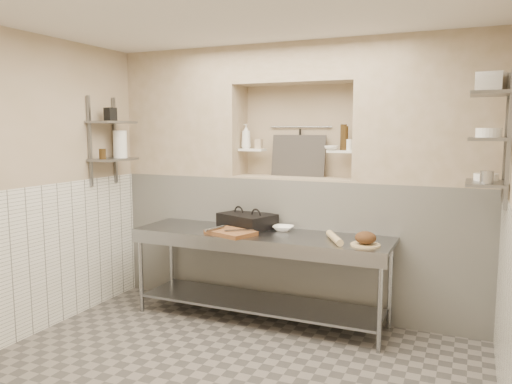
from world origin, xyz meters
The scene contains 46 objects.
floor centered at (0.00, 0.00, -0.05)m, with size 4.00×3.90×0.10m, color #66605B.
wall_left centered at (-2.05, 0.00, 1.40)m, with size 0.10×3.90×2.80m, color tan.
wall_back centered at (0.00, 2.00, 1.40)m, with size 4.00×0.10×2.80m, color tan.
backwall_lower centered at (0.00, 1.75, 0.70)m, with size 4.00×0.40×1.40m, color white.
alcove_sill centered at (0.00, 1.75, 1.41)m, with size 1.30×0.40×0.02m, color tan.
backwall_pillar_left centered at (-1.33, 1.75, 2.10)m, with size 1.35×0.40×1.40m, color tan.
backwall_pillar_right centered at (1.33, 1.75, 2.10)m, with size 1.35×0.40×1.40m, color tan.
backwall_header centered at (0.00, 1.75, 2.60)m, with size 1.30×0.40×0.40m, color tan.
wainscot_left centered at (-1.99, 0.00, 0.70)m, with size 0.02×3.90×1.40m, color white.
wainscot_right centered at (1.99, 0.00, 0.70)m, with size 0.02×3.90×1.40m, color white.
alcove_shelf_left centered at (-0.50, 1.75, 1.70)m, with size 0.28×0.16×0.03m, color white.
alcove_shelf_right centered at (0.50, 1.75, 1.70)m, with size 0.28×0.16×0.03m, color white.
utensil_rail centered at (0.00, 1.92, 1.95)m, with size 0.02×0.02×0.70m, color gray.
hanging_steel centered at (0.00, 1.90, 1.78)m, with size 0.02×0.02×0.30m, color black.
splash_panel centered at (0.00, 1.85, 1.64)m, with size 0.60×0.02×0.45m, color #383330.
shelf_rail_left_a centered at (-1.98, 1.25, 1.80)m, with size 0.03×0.03×0.95m, color slate.
shelf_rail_left_b centered at (-1.98, 0.85, 1.80)m, with size 0.03×0.03×0.95m, color slate.
wall_shelf_left_lower centered at (-1.84, 1.05, 1.60)m, with size 0.30×0.50×0.03m, color slate.
wall_shelf_left_upper centered at (-1.84, 1.05, 2.00)m, with size 0.30×0.50×0.03m, color slate.
shelf_rail_right_a centered at (1.98, 1.25, 1.85)m, with size 0.03×0.03×1.05m, color slate.
shelf_rail_right_b centered at (1.98, 0.85, 1.85)m, with size 0.03×0.03×1.05m, color slate.
wall_shelf_right_lower centered at (1.84, 1.05, 1.50)m, with size 0.30×0.50×0.03m, color slate.
wall_shelf_right_mid centered at (1.84, 1.05, 1.85)m, with size 0.30×0.50×0.03m, color slate.
wall_shelf_right_upper centered at (1.84, 1.05, 2.20)m, with size 0.30×0.50×0.03m, color slate.
prep_table centered at (-0.17, 1.18, 0.64)m, with size 2.60×0.70×0.90m.
panini_press centered at (-0.40, 1.40, 0.97)m, with size 0.65×0.56×0.15m.
cutting_board centered at (-0.40, 1.01, 0.92)m, with size 0.45×0.32×0.04m, color brown.
knife_blade centered at (-0.32, 1.03, 0.95)m, with size 0.29×0.03×0.01m, color gray.
tongs centered at (-0.56, 0.97, 0.96)m, with size 0.02×0.02×0.27m, color gray.
mixing_bowl centered at (0.00, 1.39, 0.93)m, with size 0.21×0.21×0.05m, color white.
rolling_pin centered at (0.60, 1.13, 0.93)m, with size 0.06×0.06×0.43m, color tan.
bread_board centered at (0.90, 1.07, 0.91)m, with size 0.26×0.26×0.02m, color tan.
bread_loaf centered at (0.90, 1.07, 0.97)m, with size 0.19×0.19×0.11m, color #4C2D19.
bottle_soap centered at (-0.58, 1.76, 1.85)m, with size 0.10×0.11×0.27m, color white.
jar_alcove centered at (-0.42, 1.75, 1.77)m, with size 0.07×0.07×0.11m, color tan.
bowl_alcove centered at (0.40, 1.71, 1.74)m, with size 0.14×0.14×0.05m, color white.
condiment_a centered at (0.53, 1.74, 1.83)m, with size 0.07×0.07×0.24m, color #31210D.
condiment_b centered at (0.51, 1.78, 1.84)m, with size 0.07×0.07×0.26m, color #31210D.
condiment_c centered at (0.58, 1.73, 1.77)m, with size 0.07×0.07×0.11m, color white.
jug_left centered at (-1.84, 1.17, 1.76)m, with size 0.15×0.15×0.30m, color white.
jar_left centered at (-1.84, 0.88, 1.67)m, with size 0.07×0.07×0.11m, color #31210D.
box_left_upper centered at (-1.84, 1.03, 2.08)m, with size 0.10×0.10×0.14m, color black.
bowl_right centered at (1.84, 1.15, 1.54)m, with size 0.19×0.19×0.06m, color white.
canister_right centered at (1.84, 0.89, 1.56)m, with size 0.10×0.10×0.10m, color gray.
bowl_right_mid centered at (1.84, 1.08, 1.90)m, with size 0.20×0.20×0.07m, color white.
basket_right centered at (1.84, 1.09, 2.29)m, with size 0.19×0.24×0.15m, color gray.
Camera 1 is at (1.73, -3.28, 1.93)m, focal length 35.00 mm.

